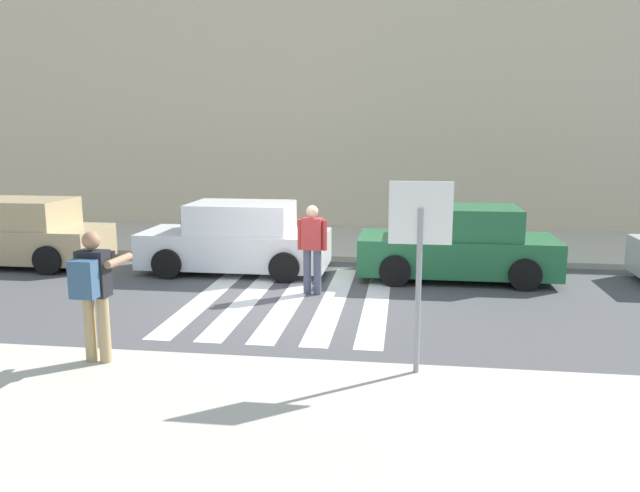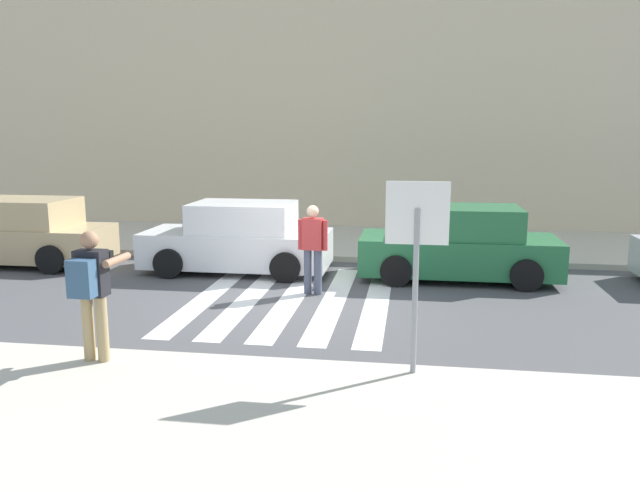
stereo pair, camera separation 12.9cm
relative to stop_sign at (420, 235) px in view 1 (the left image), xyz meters
The scene contains 15 objects.
ground_plane 4.53m from the stop_sign, 123.38° to the left, with size 120.00×120.00×0.00m, color #4C4C4F.
sidewalk_near 4.00m from the stop_sign, 129.39° to the right, with size 60.00×6.00×0.14m, color beige.
sidewalk_far 9.87m from the stop_sign, 103.50° to the left, with size 60.00×4.80×0.14m, color beige.
building_facade_far 14.14m from the stop_sign, 99.30° to the left, with size 56.00×4.00×7.41m, color beige.
crosswalk_stripe_0 5.63m from the stop_sign, 136.73° to the left, with size 0.44×5.20×0.01m, color silver.
crosswalk_stripe_1 5.11m from the stop_sign, 130.12° to the left, with size 0.44×5.20×0.01m, color silver.
crosswalk_stripe_2 4.68m from the stop_sign, 121.91° to the left, with size 0.44×5.20×0.01m, color silver.
crosswalk_stripe_3 4.35m from the stop_sign, 111.95° to the left, with size 0.44×5.20×0.01m, color silver.
crosswalk_stripe_4 4.15m from the stop_sign, 100.38° to the left, with size 0.44×5.20×0.01m, color silver.
stop_sign is the anchor object (origin of this frame).
photographer_with_backpack 4.18m from the stop_sign, behind, with size 0.61×0.86×1.72m.
pedestrian_crossing 4.56m from the stop_sign, 115.51° to the left, with size 0.58×0.27×1.72m.
parked_car_tan 10.85m from the stop_sign, 147.85° to the left, with size 4.10×1.92×1.55m.
parked_car_white 7.02m from the stop_sign, 123.99° to the left, with size 4.10×1.92×1.55m.
parked_car_green 5.93m from the stop_sign, 80.59° to the left, with size 4.10×1.92×1.55m.
Camera 1 is at (2.09, -10.94, 3.13)m, focal length 35.00 mm.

